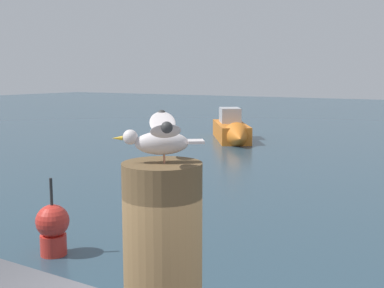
{
  "coord_description": "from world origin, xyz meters",
  "views": [
    {
      "loc": [
        1.04,
        -2.16,
        3.02
      ],
      "look_at": [
        -0.1,
        -0.26,
        2.7
      ],
      "focal_mm": 44.67,
      "sensor_mm": 36.0,
      "label": 1
    }
  ],
  "objects_px": {
    "seagull": "(161,136)",
    "boat_orange": "(232,131)",
    "channel_buoy": "(53,227)",
    "mooring_post": "(163,271)"
  },
  "relations": [
    {
      "from": "seagull",
      "to": "boat_orange",
      "type": "distance_m",
      "value": 19.91
    },
    {
      "from": "boat_orange",
      "to": "seagull",
      "type": "bearing_deg",
      "value": -64.71
    },
    {
      "from": "boat_orange",
      "to": "channel_buoy",
      "type": "relative_size",
      "value": 3.7
    },
    {
      "from": "seagull",
      "to": "channel_buoy",
      "type": "height_order",
      "value": "seagull"
    },
    {
      "from": "mooring_post",
      "to": "boat_orange",
      "type": "distance_m",
      "value": 19.85
    },
    {
      "from": "seagull",
      "to": "channel_buoy",
      "type": "xyz_separation_m",
      "value": [
        -4.85,
        3.77,
        -2.29
      ]
    },
    {
      "from": "seagull",
      "to": "boat_orange",
      "type": "xyz_separation_m",
      "value": [
        -8.45,
        17.89,
        -2.27
      ]
    },
    {
      "from": "seagull",
      "to": "mooring_post",
      "type": "bearing_deg",
      "value": 36.48
    },
    {
      "from": "mooring_post",
      "to": "channel_buoy",
      "type": "height_order",
      "value": "mooring_post"
    },
    {
      "from": "mooring_post",
      "to": "seagull",
      "type": "distance_m",
      "value": 0.6
    }
  ]
}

